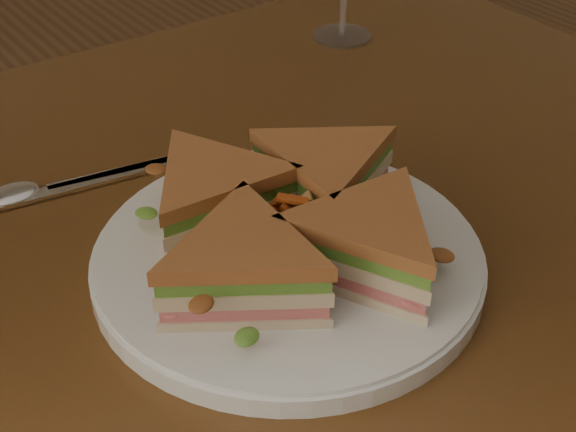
# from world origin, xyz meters

# --- Properties ---
(table) EXTENTS (1.20, 0.80, 0.75)m
(table) POSITION_xyz_m (0.00, 0.00, 0.65)
(table) COLOR #3A200D
(table) RESTS_ON ground
(plate) EXTENTS (0.31, 0.31, 0.02)m
(plate) POSITION_xyz_m (0.04, -0.08, 0.76)
(plate) COLOR silver
(plate) RESTS_ON table
(sandwich_wedges) EXTENTS (0.31, 0.31, 0.06)m
(sandwich_wedges) POSITION_xyz_m (0.04, -0.08, 0.80)
(sandwich_wedges) COLOR beige
(sandwich_wedges) RESTS_ON plate
(crisps_mound) EXTENTS (0.09, 0.09, 0.05)m
(crisps_mound) POSITION_xyz_m (0.04, -0.08, 0.79)
(crisps_mound) COLOR #D85A1B
(crisps_mound) RESTS_ON plate
(spoon) EXTENTS (0.18, 0.05, 0.01)m
(spoon) POSITION_xyz_m (-0.08, 0.13, 0.75)
(spoon) COLOR silver
(spoon) RESTS_ON table
(knife) EXTENTS (0.21, 0.05, 0.00)m
(knife) POSITION_xyz_m (-0.07, 0.12, 0.75)
(knife) COLOR silver
(knife) RESTS_ON table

